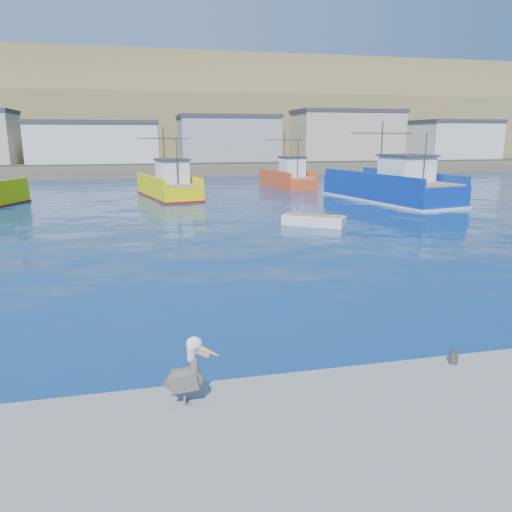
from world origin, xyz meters
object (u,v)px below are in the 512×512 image
(trawler_yellow_b, at_px, (169,187))
(pelican, at_px, (187,375))
(trawler_blue, at_px, (391,187))
(skiff_mid, at_px, (314,221))
(skiff_far, at_px, (396,182))
(boat_orange, at_px, (288,177))

(trawler_yellow_b, xyz_separation_m, pelican, (-1.86, -37.91, 0.10))
(trawler_blue, xyz_separation_m, pelican, (-20.64, -31.03, -0.10))
(skiff_mid, bearing_deg, skiff_far, 52.38)
(boat_orange, bearing_deg, pelican, -108.92)
(skiff_far, bearing_deg, pelican, -122.44)
(trawler_yellow_b, relative_size, pelican, 7.93)
(boat_orange, distance_m, pelican, 47.39)
(trawler_yellow_b, relative_size, skiff_far, 2.98)
(boat_orange, xyz_separation_m, skiff_mid, (-5.45, -24.02, -0.77))
(trawler_blue, xyz_separation_m, boat_orange, (-5.28, 13.79, -0.14))
(boat_orange, bearing_deg, skiff_far, 2.16)
(boat_orange, relative_size, skiff_far, 2.49)
(trawler_yellow_b, xyz_separation_m, boat_orange, (13.50, 6.92, 0.06))
(boat_orange, xyz_separation_m, pelican, (-15.37, -44.83, 0.04))
(boat_orange, height_order, pelican, boat_orange)
(pelican, bearing_deg, skiff_far, 57.56)
(boat_orange, bearing_deg, skiff_mid, -102.78)
(skiff_mid, relative_size, skiff_far, 1.10)
(trawler_blue, relative_size, boat_orange, 1.62)
(trawler_yellow_b, distance_m, skiff_far, 27.97)
(trawler_yellow_b, xyz_separation_m, trawler_blue, (18.78, -6.87, 0.20))
(trawler_yellow_b, bearing_deg, skiff_far, 15.42)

